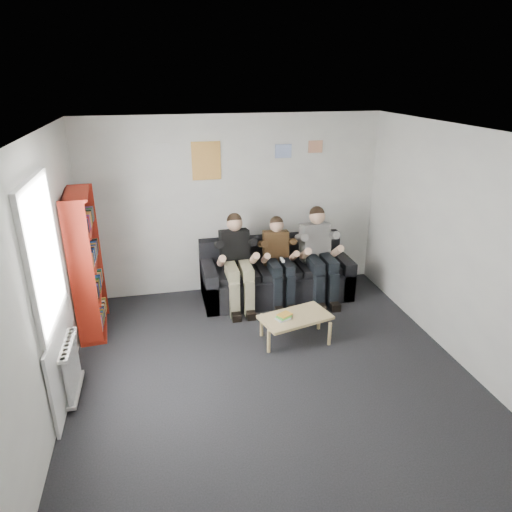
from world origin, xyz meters
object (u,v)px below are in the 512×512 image
(sofa, at_px, (275,276))
(person_middle, at_px, (279,261))
(coffee_table, at_px, (295,319))
(person_right, at_px, (319,255))
(person_left, at_px, (237,263))
(bookshelf, at_px, (87,264))

(sofa, relative_size, person_middle, 1.74)
(coffee_table, height_order, person_right, person_right)
(person_left, bearing_deg, person_middle, -3.21)
(coffee_table, relative_size, person_middle, 0.69)
(bookshelf, distance_m, person_right, 3.28)
(person_right, bearing_deg, person_middle, 172.72)
(person_left, bearing_deg, coffee_table, -67.68)
(coffee_table, bearing_deg, sofa, 86.64)
(bookshelf, xyz_separation_m, person_left, (2.00, 0.28, -0.27))
(person_right, bearing_deg, person_left, 173.21)
(bookshelf, distance_m, person_left, 2.04)
(person_left, relative_size, person_right, 0.98)
(sofa, distance_m, person_middle, 0.39)
(bookshelf, bearing_deg, coffee_table, -23.19)
(coffee_table, bearing_deg, bookshelf, 161.79)
(person_left, xyz_separation_m, person_right, (1.25, -0.00, 0.01))
(bookshelf, relative_size, coffee_table, 2.15)
(person_left, bearing_deg, sofa, 14.50)
(sofa, xyz_separation_m, coffee_table, (-0.08, -1.33, -0.00))
(sofa, height_order, bookshelf, bookshelf)
(sofa, xyz_separation_m, bookshelf, (-2.63, -0.49, 0.64))
(coffee_table, height_order, person_middle, person_middle)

